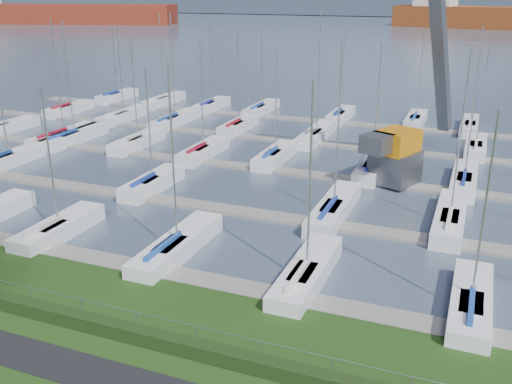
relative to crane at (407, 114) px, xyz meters
The scene contains 10 objects.
path 31.71m from the crane, 102.55° to the right, with size 160.00×2.00×0.04m, color black.
water 232.65m from the crane, 91.67° to the left, with size 800.00×540.00×0.20m, color #455265.
hedge 29.16m from the crane, 103.68° to the right, with size 80.00×0.70×0.70m, color #1D3112.
fence 28.64m from the crane, 103.87° to the right, with size 0.04×0.04×80.00m, color gray.
foothill 302.56m from the crane, 91.29° to the left, with size 900.00×80.00×12.00m, color #3A4656.
docks 8.90m from the crane, 167.42° to the right, with size 90.00×41.60×0.25m.
crane is the anchor object (origin of this frame).
cargo_ship_west 231.88m from the crane, 137.48° to the left, with size 101.15×44.26×21.50m.
cargo_ship_mid 193.52m from the crane, 86.49° to the left, with size 95.50×34.54×21.50m.
sailboat_fleet 8.80m from the crane, behind, with size 75.74×49.08×13.28m.
Camera 1 is at (12.14, -18.49, 14.90)m, focal length 40.00 mm.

